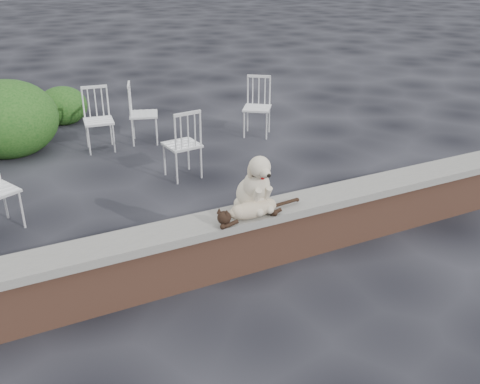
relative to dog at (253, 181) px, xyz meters
name	(u,v)px	position (x,y,z in m)	size (l,w,h in m)	color
ground	(265,260)	(0.13, -0.04, -0.87)	(60.00, 60.00, 0.00)	black
brick_wall	(266,238)	(0.13, -0.04, -0.62)	(6.00, 0.30, 0.50)	brown
capstone	(267,212)	(0.13, -0.04, -0.33)	(6.20, 0.40, 0.08)	slate
dog	(253,181)	(0.00, 0.00, 0.00)	(0.38, 0.50, 0.58)	beige
cat	(252,208)	(-0.08, -0.15, -0.20)	(1.07, 0.26, 0.18)	tan
chair_c	(182,143)	(0.18, 2.31, -0.40)	(0.56, 0.56, 0.94)	white
chair_b	(98,120)	(-0.55, 3.84, -0.40)	(0.56, 0.56, 0.94)	white
chair_d	(257,107)	(1.88, 3.39, -0.40)	(0.56, 0.56, 0.94)	white
chair_e	(144,113)	(0.15, 3.88, -0.40)	(0.56, 0.56, 0.94)	white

